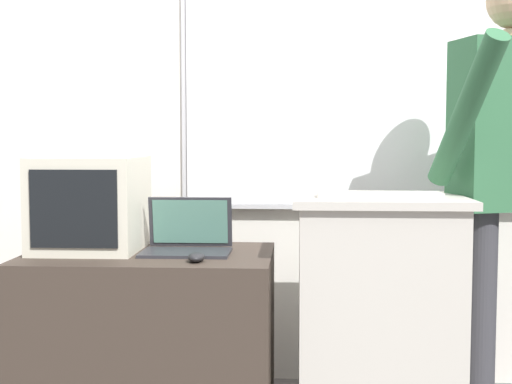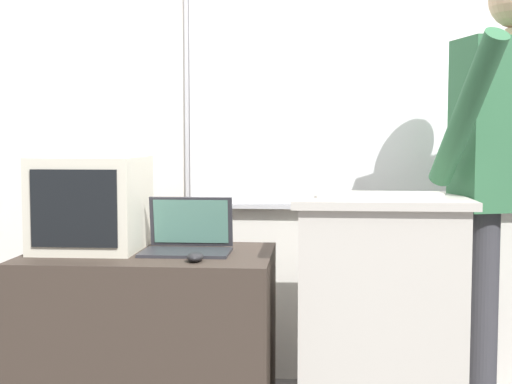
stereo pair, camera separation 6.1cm
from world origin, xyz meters
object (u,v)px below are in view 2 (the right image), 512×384
object	(u,v)px
lectern_podium	(377,317)
wireless_keyboard	(379,195)
side_desk	(151,343)
crt_monitor	(92,203)
laptop	(189,236)
computer_mouse_by_laptop	(195,257)

from	to	relation	value
lectern_podium	wireless_keyboard	world-z (taller)	wireless_keyboard
side_desk	wireless_keyboard	distance (m)	1.05
side_desk	crt_monitor	distance (m)	0.60
lectern_podium	wireless_keyboard	bearing A→B (deg)	-94.94
lectern_podium	side_desk	world-z (taller)	lectern_podium
side_desk	crt_monitor	size ratio (longest dim) A/B	2.16
side_desk	wireless_keyboard	size ratio (longest dim) A/B	2.08
laptop	computer_mouse_by_laptop	xyz separation A→B (m)	(0.06, -0.23, -0.04)
crt_monitor	side_desk	bearing A→B (deg)	-15.46
wireless_keyboard	crt_monitor	bearing A→B (deg)	174.21
side_desk	lectern_podium	bearing A→B (deg)	1.41
computer_mouse_by_laptop	crt_monitor	bearing A→B (deg)	151.18
computer_mouse_by_laptop	crt_monitor	world-z (taller)	crt_monitor
side_desk	laptop	world-z (taller)	laptop
laptop	computer_mouse_by_laptop	world-z (taller)	laptop
lectern_podium	side_desk	xyz separation A→B (m)	(-0.87, -0.02, -0.11)
lectern_podium	laptop	bearing A→B (deg)	178.25
laptop	wireless_keyboard	distance (m)	0.75
crt_monitor	wireless_keyboard	bearing A→B (deg)	-5.79
side_desk	wireless_keyboard	world-z (taller)	wireless_keyboard
side_desk	laptop	bearing A→B (deg)	16.73
lectern_podium	computer_mouse_by_laptop	bearing A→B (deg)	-162.99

